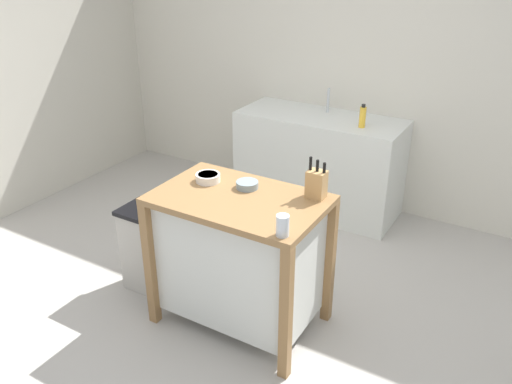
{
  "coord_description": "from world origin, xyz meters",
  "views": [
    {
      "loc": [
        1.52,
        -2.41,
        2.32
      ],
      "look_at": [
        0.0,
        0.17,
        0.86
      ],
      "focal_mm": 37.0,
      "sensor_mm": 36.0,
      "label": 1
    }
  ],
  "objects_px": {
    "kitchen_island": "(240,254)",
    "trash_bin": "(150,249)",
    "bowl_ceramic_small": "(208,177)",
    "knife_block": "(316,184)",
    "sink_faucet": "(328,100)",
    "bowl_stoneware_deep": "(247,184)",
    "bottle_hand_soap": "(363,117)",
    "drinking_cup": "(283,226)"
  },
  "relations": [
    {
      "from": "trash_bin",
      "to": "bottle_hand_soap",
      "type": "relative_size",
      "value": 3.22
    },
    {
      "from": "knife_block",
      "to": "drinking_cup",
      "type": "relative_size",
      "value": 2.13
    },
    {
      "from": "knife_block",
      "to": "bowl_stoneware_deep",
      "type": "distance_m",
      "value": 0.44
    },
    {
      "from": "drinking_cup",
      "to": "bottle_hand_soap",
      "type": "height_order",
      "value": "bottle_hand_soap"
    },
    {
      "from": "kitchen_island",
      "to": "bowl_ceramic_small",
      "type": "bearing_deg",
      "value": 162.71
    },
    {
      "from": "bowl_ceramic_small",
      "to": "sink_faucet",
      "type": "xyz_separation_m",
      "value": [
        0.04,
        1.81,
        0.06
      ]
    },
    {
      "from": "knife_block",
      "to": "bowl_stoneware_deep",
      "type": "xyz_separation_m",
      "value": [
        -0.42,
        -0.1,
        -0.07
      ]
    },
    {
      "from": "knife_block",
      "to": "drinking_cup",
      "type": "bearing_deg",
      "value": -85.63
    },
    {
      "from": "drinking_cup",
      "to": "bottle_hand_soap",
      "type": "xyz_separation_m",
      "value": [
        -0.28,
        1.92,
        0.01
      ]
    },
    {
      "from": "sink_faucet",
      "to": "bottle_hand_soap",
      "type": "bearing_deg",
      "value": -30.07
    },
    {
      "from": "bowl_ceramic_small",
      "to": "sink_faucet",
      "type": "bearing_deg",
      "value": 88.83
    },
    {
      "from": "sink_faucet",
      "to": "trash_bin",
      "type": "bearing_deg",
      "value": -104.81
    },
    {
      "from": "sink_faucet",
      "to": "bottle_hand_soap",
      "type": "xyz_separation_m",
      "value": [
        0.41,
        -0.24,
        -0.02
      ]
    },
    {
      "from": "bowl_stoneware_deep",
      "to": "drinking_cup",
      "type": "bearing_deg",
      "value": -41.1
    },
    {
      "from": "kitchen_island",
      "to": "knife_block",
      "type": "bearing_deg",
      "value": 30.18
    },
    {
      "from": "drinking_cup",
      "to": "bottle_hand_soap",
      "type": "bearing_deg",
      "value": 98.15
    },
    {
      "from": "sink_faucet",
      "to": "knife_block",
      "type": "bearing_deg",
      "value": -68.72
    },
    {
      "from": "drinking_cup",
      "to": "bowl_ceramic_small",
      "type": "bearing_deg",
      "value": 153.82
    },
    {
      "from": "kitchen_island",
      "to": "drinking_cup",
      "type": "bearing_deg",
      "value": -31.45
    },
    {
      "from": "bottle_hand_soap",
      "to": "sink_faucet",
      "type": "bearing_deg",
      "value": 149.93
    },
    {
      "from": "kitchen_island",
      "to": "trash_bin",
      "type": "relative_size",
      "value": 1.64
    },
    {
      "from": "kitchen_island",
      "to": "trash_bin",
      "type": "distance_m",
      "value": 0.78
    },
    {
      "from": "trash_bin",
      "to": "sink_faucet",
      "type": "xyz_separation_m",
      "value": [
        0.5,
        1.91,
        0.69
      ]
    },
    {
      "from": "drinking_cup",
      "to": "trash_bin",
      "type": "xyz_separation_m",
      "value": [
        -1.19,
        0.26,
        -0.66
      ]
    },
    {
      "from": "trash_bin",
      "to": "knife_block",
      "type": "bearing_deg",
      "value": 11.79
    },
    {
      "from": "bowl_stoneware_deep",
      "to": "trash_bin",
      "type": "height_order",
      "value": "bowl_stoneware_deep"
    },
    {
      "from": "knife_block",
      "to": "sink_faucet",
      "type": "xyz_separation_m",
      "value": [
        -0.65,
        1.67,
        -0.0
      ]
    },
    {
      "from": "drinking_cup",
      "to": "bottle_hand_soap",
      "type": "relative_size",
      "value": 0.6
    },
    {
      "from": "drinking_cup",
      "to": "kitchen_island",
      "type": "bearing_deg",
      "value": 148.55
    },
    {
      "from": "bowl_ceramic_small",
      "to": "bottle_hand_soap",
      "type": "distance_m",
      "value": 1.63
    },
    {
      "from": "bowl_stoneware_deep",
      "to": "drinking_cup",
      "type": "relative_size",
      "value": 1.17
    },
    {
      "from": "kitchen_island",
      "to": "bowl_stoneware_deep",
      "type": "height_order",
      "value": "bowl_stoneware_deep"
    },
    {
      "from": "sink_faucet",
      "to": "kitchen_island",
      "type": "bearing_deg",
      "value": -82.41
    },
    {
      "from": "drinking_cup",
      "to": "sink_faucet",
      "type": "bearing_deg",
      "value": 107.63
    },
    {
      "from": "knife_block",
      "to": "drinking_cup",
      "type": "height_order",
      "value": "knife_block"
    },
    {
      "from": "bowl_ceramic_small",
      "to": "trash_bin",
      "type": "height_order",
      "value": "bowl_ceramic_small"
    },
    {
      "from": "knife_block",
      "to": "bowl_stoneware_deep",
      "type": "relative_size",
      "value": 1.82
    },
    {
      "from": "bowl_ceramic_small",
      "to": "trash_bin",
      "type": "relative_size",
      "value": 0.25
    },
    {
      "from": "bowl_stoneware_deep",
      "to": "bottle_hand_soap",
      "type": "height_order",
      "value": "bottle_hand_soap"
    },
    {
      "from": "knife_block",
      "to": "bowl_ceramic_small",
      "type": "xyz_separation_m",
      "value": [
        -0.69,
        -0.14,
        -0.06
      ]
    },
    {
      "from": "kitchen_island",
      "to": "sink_faucet",
      "type": "bearing_deg",
      "value": 97.59
    },
    {
      "from": "knife_block",
      "to": "drinking_cup",
      "type": "xyz_separation_m",
      "value": [
        0.04,
        -0.5,
        -0.03
      ]
    }
  ]
}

